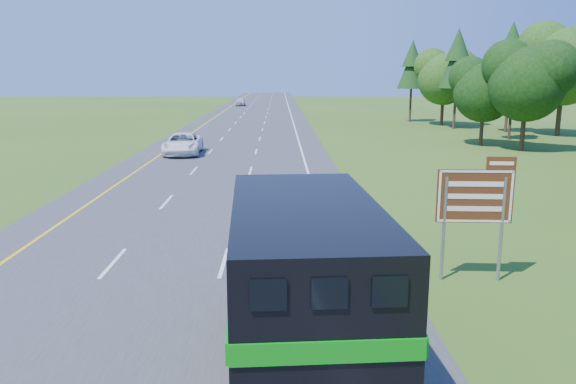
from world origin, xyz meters
name	(u,v)px	position (x,y,z in m)	size (l,w,h in m)	color
road	(243,136)	(0.00, 50.00, 0.02)	(15.00, 260.00, 0.04)	#38383A
lane_markings	(243,135)	(0.00, 50.00, 0.04)	(11.15, 260.00, 0.01)	yellow
horse_truck	(302,281)	(4.12, 3.94, 2.07)	(3.12, 8.71, 3.80)	black
white_suv	(183,144)	(-3.77, 36.64, 0.85)	(2.70, 5.86, 1.63)	white
far_car	(240,102)	(-3.78, 103.32, 0.80)	(1.80, 4.47, 1.52)	silver
exit_sign	(476,201)	(9.50, 9.36, 2.47)	(2.24, 0.22, 3.80)	gray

